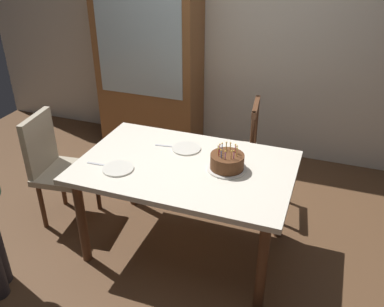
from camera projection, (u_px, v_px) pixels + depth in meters
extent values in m
plane|color=brown|center=(186.00, 246.00, 3.31)|extent=(6.40, 6.40, 0.00)
cube|color=silver|center=(250.00, 32.00, 4.20)|extent=(6.40, 0.10, 2.60)
cube|color=silver|center=(185.00, 167.00, 2.95)|extent=(1.53, 0.98, 0.04)
cylinder|color=#56331E|center=(82.00, 221.00, 3.01)|extent=(0.07, 0.07, 0.72)
cylinder|color=#56331E|center=(262.00, 266.00, 2.62)|extent=(0.07, 0.07, 0.72)
cylinder|color=#56331E|center=(131.00, 169.00, 3.66)|extent=(0.07, 0.07, 0.72)
cylinder|color=#56331E|center=(282.00, 199.00, 3.26)|extent=(0.07, 0.07, 0.72)
cylinder|color=silver|center=(227.00, 168.00, 2.88)|extent=(0.28, 0.28, 0.01)
cylinder|color=#563019|center=(227.00, 161.00, 2.86)|extent=(0.24, 0.24, 0.10)
cylinder|color=yellow|center=(237.00, 153.00, 2.80)|extent=(0.01, 0.01, 0.05)
sphere|color=#FFC64C|center=(237.00, 148.00, 2.78)|extent=(0.01, 0.01, 0.01)
cylinder|color=#D872CC|center=(237.00, 150.00, 2.83)|extent=(0.01, 0.01, 0.05)
sphere|color=#FFC64C|center=(237.00, 146.00, 2.81)|extent=(0.01, 0.01, 0.01)
cylinder|color=#E54C4C|center=(235.00, 149.00, 2.85)|extent=(0.01, 0.01, 0.05)
sphere|color=#FFC64C|center=(236.00, 145.00, 2.83)|extent=(0.01, 0.01, 0.01)
cylinder|color=yellow|center=(230.00, 147.00, 2.87)|extent=(0.01, 0.01, 0.05)
sphere|color=#FFC64C|center=(231.00, 143.00, 2.85)|extent=(0.01, 0.01, 0.01)
cylinder|color=yellow|center=(226.00, 147.00, 2.87)|extent=(0.01, 0.01, 0.05)
sphere|color=#FFC64C|center=(227.00, 143.00, 2.86)|extent=(0.01, 0.01, 0.01)
cylinder|color=#4C7FE5|center=(222.00, 147.00, 2.87)|extent=(0.01, 0.01, 0.05)
sphere|color=#FFC64C|center=(222.00, 143.00, 2.85)|extent=(0.01, 0.01, 0.01)
cylinder|color=#D872CC|center=(220.00, 149.00, 2.85)|extent=(0.01, 0.01, 0.05)
sphere|color=#FFC64C|center=(220.00, 144.00, 2.84)|extent=(0.01, 0.01, 0.01)
cylinder|color=yellow|center=(218.00, 150.00, 2.83)|extent=(0.01, 0.01, 0.05)
sphere|color=#FFC64C|center=(218.00, 146.00, 2.81)|extent=(0.01, 0.01, 0.01)
cylinder|color=#E54C4C|center=(219.00, 153.00, 2.80)|extent=(0.01, 0.01, 0.05)
sphere|color=#FFC64C|center=(219.00, 148.00, 2.78)|extent=(0.01, 0.01, 0.01)
cylinder|color=#4C7FE5|center=(221.00, 154.00, 2.78)|extent=(0.01, 0.01, 0.05)
sphere|color=#FFC64C|center=(221.00, 150.00, 2.76)|extent=(0.01, 0.01, 0.01)
cylinder|color=#D872CC|center=(225.00, 156.00, 2.76)|extent=(0.01, 0.01, 0.05)
sphere|color=#FFC64C|center=(225.00, 151.00, 2.75)|extent=(0.01, 0.01, 0.01)
cylinder|color=#F2994C|center=(231.00, 156.00, 2.76)|extent=(0.01, 0.01, 0.05)
sphere|color=#FFC64C|center=(231.00, 151.00, 2.75)|extent=(0.01, 0.01, 0.01)
cylinder|color=#D872CC|center=(234.00, 155.00, 2.77)|extent=(0.01, 0.01, 0.05)
sphere|color=#FFC64C|center=(234.00, 151.00, 2.76)|extent=(0.01, 0.01, 0.01)
cylinder|color=silver|center=(118.00, 168.00, 2.88)|extent=(0.22, 0.22, 0.01)
cylinder|color=silver|center=(186.00, 148.00, 3.14)|extent=(0.22, 0.22, 0.01)
cube|color=silver|center=(99.00, 164.00, 2.94)|extent=(0.18, 0.02, 0.01)
cube|color=silver|center=(167.00, 146.00, 3.19)|extent=(0.18, 0.04, 0.01)
cube|color=beige|center=(230.00, 154.00, 3.72)|extent=(0.49, 0.49, 0.05)
cylinder|color=#56331E|center=(214.00, 165.00, 4.02)|extent=(0.04, 0.04, 0.42)
cylinder|color=#56331E|center=(207.00, 183.00, 3.73)|extent=(0.04, 0.04, 0.42)
cylinder|color=#56331E|center=(249.00, 169.00, 3.95)|extent=(0.04, 0.04, 0.42)
cylinder|color=#56331E|center=(245.00, 188.00, 3.66)|extent=(0.04, 0.04, 0.42)
cylinder|color=#56331E|center=(256.00, 122.00, 3.72)|extent=(0.04, 0.04, 0.50)
cylinder|color=#56331E|center=(252.00, 140.00, 3.41)|extent=(0.04, 0.04, 0.50)
cube|color=#56331E|center=(256.00, 107.00, 3.46)|extent=(0.09, 0.40, 0.06)
cube|color=tan|center=(67.00, 173.00, 3.42)|extent=(0.49, 0.49, 0.05)
cylinder|color=#56331E|center=(80.00, 211.00, 3.36)|extent=(0.04, 0.04, 0.42)
cylinder|color=#56331E|center=(97.00, 189.00, 3.65)|extent=(0.04, 0.04, 0.42)
cylinder|color=#56331E|center=(42.00, 206.00, 3.43)|extent=(0.04, 0.04, 0.42)
cylinder|color=#56331E|center=(62.00, 184.00, 3.72)|extent=(0.04, 0.04, 0.42)
cube|color=tan|center=(39.00, 144.00, 3.34)|extent=(0.10, 0.40, 0.50)
cube|color=brown|center=(149.00, 64.00, 4.43)|extent=(1.10, 0.44, 1.90)
cube|color=silver|center=(138.00, 45.00, 4.13)|extent=(0.94, 0.01, 1.04)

